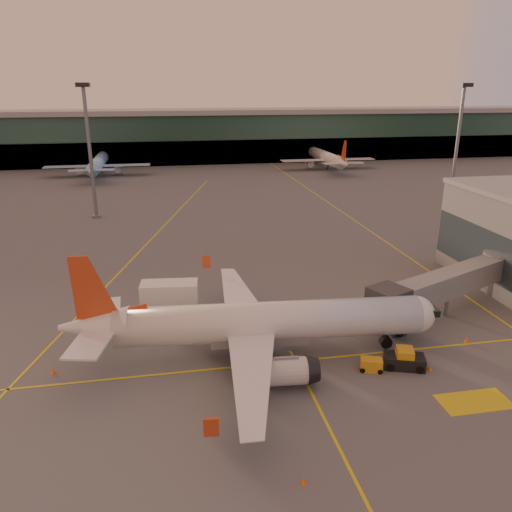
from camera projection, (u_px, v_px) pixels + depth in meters
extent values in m
plane|color=#4C4F54|center=(253.00, 397.00, 42.10)|extent=(600.00, 600.00, 0.00)
cube|color=gold|center=(244.00, 366.00, 46.75)|extent=(80.00, 0.25, 0.01)
cube|color=gold|center=(145.00, 246.00, 82.25)|extent=(31.30, 115.98, 0.01)
cube|color=gold|center=(329.00, 203.00, 112.46)|extent=(0.25, 160.00, 0.01)
cube|color=gold|center=(342.00, 454.00, 35.52)|extent=(0.25, 30.00, 0.01)
cube|color=gold|center=(474.00, 401.00, 41.50)|extent=(6.00, 3.00, 0.01)
cube|color=#19382D|center=(180.00, 138.00, 171.69)|extent=(400.00, 18.00, 16.00)
cube|color=gray|center=(179.00, 112.00, 168.86)|extent=(400.00, 20.00, 1.60)
cube|color=black|center=(182.00, 153.00, 165.07)|extent=(400.00, 1.00, 8.00)
cube|color=#2D3D47|center=(485.00, 252.00, 62.98)|extent=(0.30, 21.60, 6.00)
cylinder|color=slate|center=(90.00, 154.00, 96.04)|extent=(0.70, 0.70, 25.00)
cube|color=black|center=(83.00, 85.00, 91.95)|extent=(2.40, 2.40, 0.80)
cube|color=slate|center=(97.00, 216.00, 99.98)|extent=(1.60, 1.60, 0.50)
cylinder|color=slate|center=(457.00, 148.00, 105.33)|extent=(0.70, 0.70, 25.00)
cube|color=black|center=(465.00, 85.00, 101.25)|extent=(2.40, 2.40, 0.80)
cube|color=slate|center=(449.00, 205.00, 109.28)|extent=(1.60, 1.60, 0.50)
cylinder|color=silver|center=(270.00, 321.00, 47.42)|extent=(29.16, 6.04, 3.72)
sphere|color=silver|center=(416.00, 314.00, 48.84)|extent=(3.64, 3.64, 3.64)
cube|color=black|center=(427.00, 309.00, 48.79)|extent=(1.86, 2.54, 0.65)
cone|color=silver|center=(94.00, 326.00, 45.74)|extent=(6.62, 4.03, 3.53)
cube|color=silver|center=(91.00, 342.00, 42.75)|extent=(4.24, 6.51, 0.19)
cylinder|color=silver|center=(286.00, 371.00, 42.83)|extent=(4.07, 2.72, 2.42)
cylinder|color=black|center=(250.00, 362.00, 45.86)|extent=(1.77, 1.43, 1.67)
cylinder|color=black|center=(250.00, 357.00, 45.70)|extent=(0.33, 0.33, 1.02)
cube|color=silver|center=(104.00, 311.00, 48.73)|extent=(3.35, 6.17, 0.19)
cylinder|color=silver|center=(269.00, 315.00, 53.47)|extent=(4.07, 2.72, 2.42)
cylinder|color=black|center=(246.00, 337.00, 50.41)|extent=(1.77, 1.43, 1.67)
cylinder|color=black|center=(246.00, 333.00, 50.25)|extent=(0.33, 0.33, 1.02)
cube|color=slate|center=(259.00, 333.00, 47.70)|extent=(9.39, 3.70, 1.49)
cylinder|color=black|center=(386.00, 342.00, 49.49)|extent=(1.23, 0.84, 1.17)
cube|color=slate|center=(449.00, 283.00, 55.93)|extent=(20.13, 11.00, 2.70)
cube|color=#2D3035|center=(388.00, 302.00, 50.90)|extent=(4.50, 4.50, 3.00)
cube|color=#2D3035|center=(395.00, 322.00, 52.91)|extent=(1.60, 2.40, 2.40)
cylinder|color=black|center=(399.00, 333.00, 52.14)|extent=(0.80, 0.40, 0.80)
cylinder|color=black|center=(390.00, 324.00, 54.19)|extent=(0.80, 0.40, 0.80)
cylinder|color=slate|center=(446.00, 304.00, 56.79)|extent=(0.50, 0.50, 2.72)
cylinder|color=slate|center=(501.00, 265.00, 61.60)|extent=(4.40, 4.40, 3.00)
cylinder|color=slate|center=(497.00, 284.00, 62.46)|extent=(2.40, 2.40, 2.72)
cube|color=maroon|center=(174.00, 316.00, 55.22)|extent=(3.63, 2.87, 1.59)
cube|color=silver|center=(170.00, 295.00, 54.40)|extent=(6.37, 3.26, 2.96)
cylinder|color=black|center=(155.00, 324.00, 53.98)|extent=(0.99, 0.47, 0.95)
cylinder|color=black|center=(191.00, 323.00, 54.27)|extent=(0.99, 0.47, 0.95)
cube|color=gold|center=(371.00, 365.00, 45.88)|extent=(2.25, 1.77, 1.18)
cylinder|color=black|center=(363.00, 370.00, 45.64)|extent=(0.55, 0.40, 0.49)
cylinder|color=black|center=(380.00, 372.00, 45.41)|extent=(0.55, 0.40, 0.49)
cube|color=black|center=(404.00, 361.00, 46.42)|extent=(4.13, 3.04, 1.20)
cube|color=gold|center=(405.00, 354.00, 46.16)|extent=(2.00, 2.14, 0.98)
cylinder|color=black|center=(390.00, 367.00, 45.85)|extent=(0.83, 0.55, 0.76)
cylinder|color=black|center=(420.00, 369.00, 45.50)|extent=(0.83, 0.55, 0.76)
cone|color=#F8610D|center=(466.00, 340.00, 50.97)|extent=(0.48, 0.48, 0.62)
cube|color=#F8610D|center=(466.00, 342.00, 51.07)|extent=(0.42, 0.42, 0.03)
cone|color=#F8610D|center=(53.00, 371.00, 45.50)|extent=(0.42, 0.42, 0.54)
cube|color=#F8610D|center=(54.00, 373.00, 45.58)|extent=(0.37, 0.37, 0.03)
cone|color=#F8610D|center=(304.00, 480.00, 32.87)|extent=(0.40, 0.40, 0.51)
cube|color=#F8610D|center=(304.00, 483.00, 32.95)|extent=(0.35, 0.35, 0.03)
cone|color=#F8610D|center=(228.00, 282.00, 65.94)|extent=(0.49, 0.49, 0.62)
cube|color=#F8610D|center=(229.00, 284.00, 66.03)|extent=(0.42, 0.42, 0.03)
cone|color=#F8610D|center=(430.00, 368.00, 46.04)|extent=(0.39, 0.39, 0.49)
cube|color=#F8610D|center=(430.00, 370.00, 46.12)|extent=(0.33, 0.33, 0.03)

